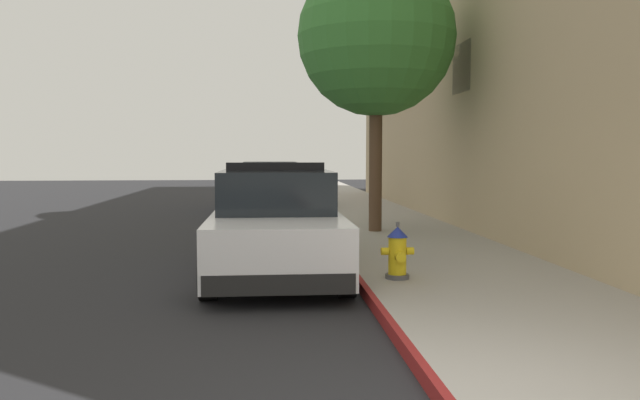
{
  "coord_description": "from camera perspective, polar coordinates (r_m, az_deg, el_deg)",
  "views": [
    {
      "loc": [
        -1.28,
        -3.72,
        1.81
      ],
      "look_at": [
        -0.34,
        7.24,
        1.0
      ],
      "focal_mm": 35.21,
      "sensor_mm": 36.0,
      "label": 1
    }
  ],
  "objects": [
    {
      "name": "police_cruiser",
      "position": [
        9.56,
        -4.04,
        -2.2
      ],
      "size": [
        1.94,
        4.84,
        1.68
      ],
      "color": "white",
      "rests_on": "ground"
    },
    {
      "name": "fire_hydrant",
      "position": [
        8.46,
        7.06,
        -4.77
      ],
      "size": [
        0.44,
        0.4,
        0.76
      ],
      "color": "#4C4C51",
      "rests_on": "sidewalk_pavement"
    },
    {
      "name": "street_tree",
      "position": [
        13.77,
        5.14,
        14.49
      ],
      "size": [
        3.35,
        3.35,
        5.81
      ],
      "color": "brown",
      "rests_on": "sidewalk_pavement"
    },
    {
      "name": "storefront_building",
      "position": [
        16.07,
        25.45,
        10.11
      ],
      "size": [
        7.56,
        26.97,
        7.13
      ],
      "color": "tan",
      "rests_on": "ground"
    },
    {
      "name": "ground_plane",
      "position": [
        14.22,
        -17.84,
        -3.71
      ],
      "size": [
        32.77,
        60.0,
        0.2
      ],
      "primitive_type": "cube",
      "color": "#232326"
    },
    {
      "name": "sidewalk_pavement",
      "position": [
        14.11,
        6.65,
        -2.89
      ],
      "size": [
        3.07,
        60.0,
        0.14
      ],
      "primitive_type": "cube",
      "color": "#9E9991",
      "rests_on": "ground"
    },
    {
      "name": "parked_car_silver_ahead",
      "position": [
        20.47,
        -4.57,
        1.21
      ],
      "size": [
        1.94,
        4.84,
        1.56
      ],
      "color": "navy",
      "rests_on": "ground"
    },
    {
      "name": "curb_painted_edge",
      "position": [
        13.89,
        0.27,
        -2.97
      ],
      "size": [
        0.08,
        60.0,
        0.14
      ],
      "primitive_type": "cube",
      "color": "maroon",
      "rests_on": "ground"
    }
  ]
}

